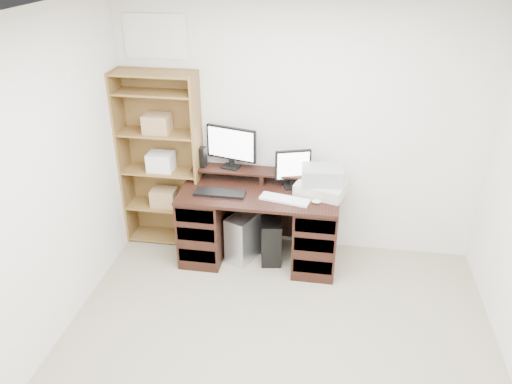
% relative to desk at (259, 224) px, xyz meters
% --- Properties ---
extents(room, '(3.54, 4.04, 2.54)m').
position_rel_desk_xyz_m(room, '(0.32, -1.64, 0.86)').
color(room, gray).
rests_on(room, ground).
extents(desk, '(1.50, 0.70, 0.75)m').
position_rel_desk_xyz_m(desk, '(0.00, 0.00, 0.00)').
color(desk, black).
rests_on(desk, ground).
extents(riser_shelf, '(1.40, 0.22, 0.12)m').
position_rel_desk_xyz_m(riser_shelf, '(-0.00, 0.21, 0.45)').
color(riser_shelf, black).
rests_on(riser_shelf, desk).
extents(monitor_wide, '(0.51, 0.19, 0.41)m').
position_rel_desk_xyz_m(monitor_wide, '(-0.32, 0.25, 0.71)').
color(monitor_wide, black).
rests_on(monitor_wide, riser_shelf).
extents(monitor_small, '(0.33, 0.17, 0.37)m').
position_rel_desk_xyz_m(monitor_small, '(0.29, 0.15, 0.56)').
color(monitor_small, black).
rests_on(monitor_small, desk).
extents(speaker, '(0.09, 0.09, 0.20)m').
position_rel_desk_xyz_m(speaker, '(-0.61, 0.21, 0.58)').
color(speaker, black).
rests_on(speaker, riser_shelf).
extents(keyboard_black, '(0.48, 0.16, 0.03)m').
position_rel_desk_xyz_m(keyboard_black, '(-0.36, -0.12, 0.37)').
color(keyboard_black, black).
rests_on(keyboard_black, desk).
extents(keyboard_white, '(0.48, 0.23, 0.02)m').
position_rel_desk_xyz_m(keyboard_white, '(0.26, -0.14, 0.37)').
color(keyboard_white, white).
rests_on(keyboard_white, desk).
extents(mouse, '(0.10, 0.08, 0.04)m').
position_rel_desk_xyz_m(mouse, '(0.54, -0.15, 0.38)').
color(mouse, silver).
rests_on(mouse, desk).
extents(printer, '(0.52, 0.44, 0.11)m').
position_rel_desk_xyz_m(printer, '(0.57, 0.05, 0.42)').
color(printer, beige).
rests_on(printer, desk).
extents(basket, '(0.39, 0.30, 0.16)m').
position_rel_desk_xyz_m(basket, '(0.57, 0.05, 0.55)').
color(basket, '#92979C').
rests_on(basket, printer).
extents(tower_silver, '(0.39, 0.54, 0.49)m').
position_rel_desk_xyz_m(tower_silver, '(-0.13, 0.02, -0.14)').
color(tower_silver, silver).
rests_on(tower_silver, ground).
extents(tower_black, '(0.27, 0.48, 0.45)m').
position_rel_desk_xyz_m(tower_black, '(0.11, 0.04, -0.16)').
color(tower_black, black).
rests_on(tower_black, ground).
extents(bookshelf, '(0.80, 0.30, 1.80)m').
position_rel_desk_xyz_m(bookshelf, '(-1.03, 0.21, 0.53)').
color(bookshelf, olive).
rests_on(bookshelf, ground).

